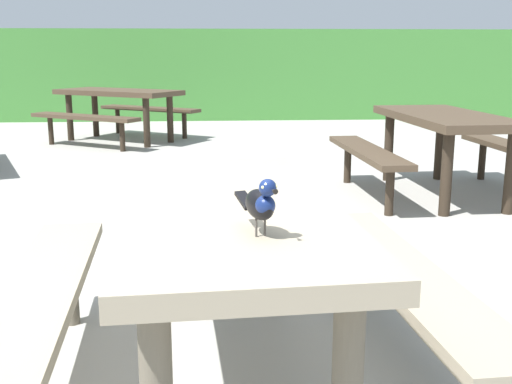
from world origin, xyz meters
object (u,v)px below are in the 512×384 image
Objects in this scene: picnic_table_foreground at (229,247)px; bird_grackle at (261,203)px; picnic_table_mid_right at (444,134)px; picnic_table_mid_left at (119,103)px.

bird_grackle is at bearing -80.25° from picnic_table_foreground.
picnic_table_foreground and picnic_table_mid_right have the same top height.
bird_grackle is 0.12× the size of picnic_table_mid_left.
picnic_table_mid_right is (1.93, 3.63, -0.29)m from bird_grackle.
picnic_table_mid_right is at bearing 61.98° from bird_grackle.
picnic_table_mid_left is 5.02m from picnic_table_mid_right.
picnic_table_foreground is 7.00m from picnic_table_mid_left.
picnic_table_mid_right is at bearing -47.62° from picnic_table_mid_left.
picnic_table_foreground is 1.01× the size of picnic_table_mid_right.
picnic_table_mid_right is (2.01, 3.15, 0.00)m from picnic_table_foreground.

